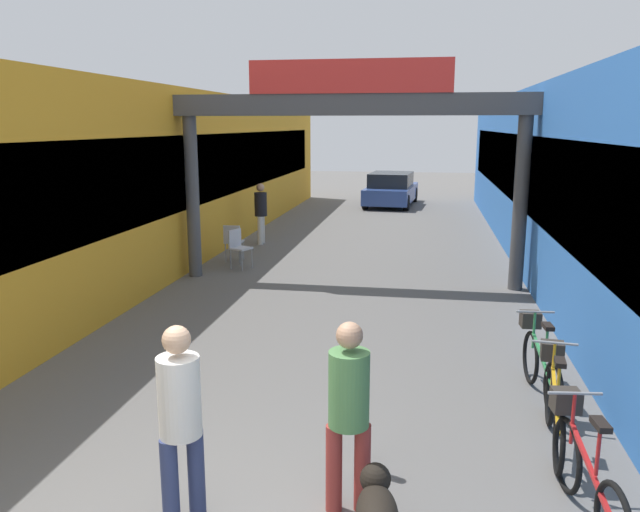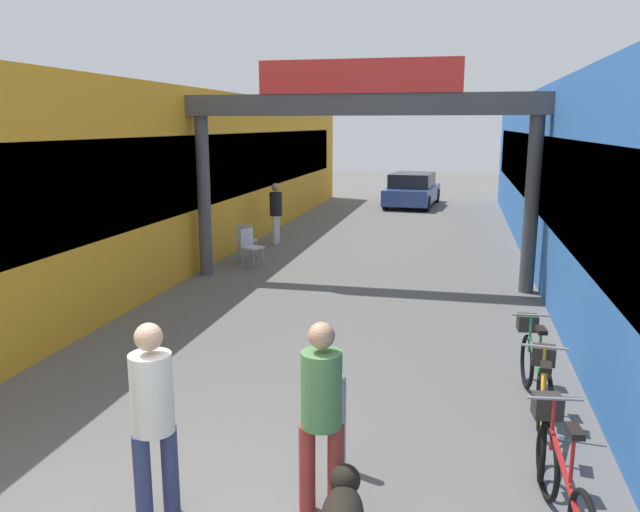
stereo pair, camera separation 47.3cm
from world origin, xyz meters
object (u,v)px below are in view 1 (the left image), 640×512
object	(u,v)px
bicycle_orange_second	(554,402)
cafe_chair_aluminium_nearer	(238,245)
dog_on_leash	(377,510)
parked_car_blue	(391,190)
pedestrian_with_dog	(349,405)
pedestrian_carrying_crate	(261,210)
bicycle_red_nearest	(584,469)
bicycle_green_third	(539,362)
cafe_chair_aluminium_farther	(233,239)
pedestrian_companion	(180,414)
bollard_post_metal	(361,421)

from	to	relation	value
bicycle_orange_second	cafe_chair_aluminium_nearer	world-z (taller)	bicycle_orange_second
dog_on_leash	parked_car_blue	bearing A→B (deg)	92.98
pedestrian_with_dog	parked_car_blue	world-z (taller)	pedestrian_with_dog
pedestrian_carrying_crate	dog_on_leash	size ratio (longest dim) A/B	1.96
pedestrian_with_dog	parked_car_blue	xyz separation A→B (m)	(-0.82, 20.61, -0.31)
dog_on_leash	bicycle_red_nearest	bearing A→B (deg)	24.72
bicycle_orange_second	bicycle_green_third	xyz separation A→B (m)	(0.04, 1.13, 0.00)
cafe_chair_aluminium_farther	dog_on_leash	bearing A→B (deg)	-66.87
pedestrian_with_dog	dog_on_leash	world-z (taller)	pedestrian_with_dog
pedestrian_with_dog	cafe_chair_aluminium_nearer	world-z (taller)	pedestrian_with_dog
pedestrian_companion	pedestrian_with_dog	bearing A→B (deg)	17.81
dog_on_leash	bollard_post_metal	size ratio (longest dim) A/B	0.88
pedestrian_with_dog	bicycle_green_third	distance (m)	3.35
pedestrian_with_dog	bicycle_orange_second	bearing A→B (deg)	38.18
bicycle_orange_second	cafe_chair_aluminium_nearer	distance (m)	9.04
pedestrian_companion	cafe_chair_aluminium_farther	distance (m)	10.09
dog_on_leash	cafe_chair_aluminium_farther	xyz separation A→B (m)	(-4.21, 9.85, 0.16)
pedestrian_companion	pedestrian_carrying_crate	size ratio (longest dim) A/B	1.03
bollard_post_metal	pedestrian_carrying_crate	bearing A→B (deg)	109.53
pedestrian_carrying_crate	bicycle_orange_second	distance (m)	11.68
bicycle_green_third	cafe_chair_aluminium_nearer	bearing A→B (deg)	132.87
pedestrian_carrying_crate	parked_car_blue	size ratio (longest dim) A/B	0.40
pedestrian_companion	bollard_post_metal	size ratio (longest dim) A/B	1.78
dog_on_leash	cafe_chair_aluminium_farther	size ratio (longest dim) A/B	0.95
bicycle_orange_second	bollard_post_metal	size ratio (longest dim) A/B	1.76
pedestrian_with_dog	bicycle_green_third	world-z (taller)	pedestrian_with_dog
pedestrian_companion	bicycle_red_nearest	distance (m)	3.34
bicycle_red_nearest	cafe_chair_aluminium_nearer	distance (m)	10.09
dog_on_leash	bicycle_green_third	world-z (taller)	bicycle_green_third
bollard_post_metal	cafe_chair_aluminium_nearer	bearing A→B (deg)	114.46
bollard_post_metal	cafe_chair_aluminium_farther	distance (m)	9.51
pedestrian_with_dog	cafe_chair_aluminium_farther	world-z (taller)	pedestrian_with_dog
pedestrian_carrying_crate	bicycle_green_third	distance (m)	10.74
cafe_chair_aluminium_nearer	parked_car_blue	size ratio (longest dim) A/B	0.22
dog_on_leash	bicycle_green_third	size ratio (longest dim) A/B	0.50
pedestrian_carrying_crate	bicycle_orange_second	xyz separation A→B (m)	(5.80, -10.13, -0.51)
bollard_post_metal	bicycle_red_nearest	bearing A→B (deg)	-13.09
bicycle_red_nearest	bicycle_orange_second	xyz separation A→B (m)	(0.00, 1.30, 0.00)
bicycle_orange_second	cafe_chair_aluminium_farther	distance (m)	9.75
bicycle_orange_second	cafe_chair_aluminium_farther	xyz separation A→B (m)	(-5.86, 7.79, 0.10)
bollard_post_metal	cafe_chair_aluminium_nearer	xyz separation A→B (m)	(-3.64, 8.00, 0.05)
bicycle_green_third	cafe_chair_aluminium_nearer	xyz separation A→B (m)	(-5.58, 6.01, 0.10)
bicycle_orange_second	cafe_chair_aluminium_nearer	xyz separation A→B (m)	(-5.54, 7.14, 0.10)
pedestrian_carrying_crate	bollard_post_metal	bearing A→B (deg)	-70.47
bicycle_orange_second	cafe_chair_aluminium_nearer	bearing A→B (deg)	127.79
bicycle_green_third	bollard_post_metal	bearing A→B (deg)	-134.39
cafe_chair_aluminium_farther	bicycle_red_nearest	bearing A→B (deg)	-57.20
bicycle_red_nearest	parked_car_blue	bearing A→B (deg)	97.69
bicycle_orange_second	pedestrian_companion	bearing A→B (deg)	-149.03
dog_on_leash	bicycle_orange_second	bearing A→B (deg)	51.17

